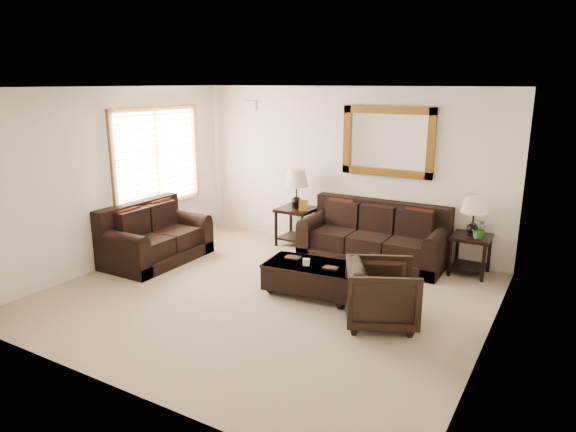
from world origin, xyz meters
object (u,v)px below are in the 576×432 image
Objects in this scene: loveseat at (154,240)px; coffee_table at (313,275)px; armchair at (382,291)px; sofa at (374,240)px; end_table_left at (296,196)px; end_table_right at (473,223)px.

loveseat reaches higher than coffee_table.
armchair is (3.91, -0.31, 0.07)m from loveseat.
armchair is (0.89, -2.06, 0.08)m from sofa.
sofa is 1.70× the size of end_table_left.
sofa is at bearing -59.80° from loveseat.
armchair is at bearing -104.29° from end_table_right.
end_table_left is 3.23m from armchair.
coffee_table is at bearing -97.21° from sofa.
end_table_right is at bearing -40.06° from armchair.
end_table_left is 1.10× the size of end_table_right.
sofa is 1.71× the size of coffee_table.
armchair is (-0.56, -2.19, -0.37)m from end_table_right.
sofa is 1.87× the size of end_table_right.
end_table_right reaches higher than armchair.
coffee_table is (-0.21, -1.69, -0.07)m from sofa.
end_table_left is at bearing -39.78° from loveseat.
armchair is at bearing -94.48° from loveseat.
sofa is at bearing -174.85° from end_table_right.
coffee_table is (1.26, -1.80, -0.60)m from end_table_left.
end_table_right is (4.47, 1.89, 0.44)m from loveseat.
end_table_left reaches higher than end_table_right.
end_table_right is 2.52m from coffee_table.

